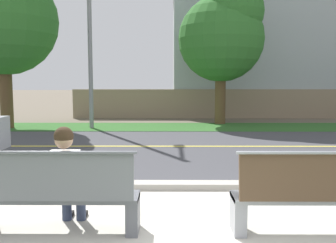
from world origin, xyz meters
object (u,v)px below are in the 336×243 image
seated_person_white (67,174)px  shade_tree_left (224,32)px  bench_left (56,196)px  bench_right (316,196)px  shade_tree_far_left (5,12)px  streetlamp (90,8)px

seated_person_white → shade_tree_left: size_ratio=0.22×
bench_left → seated_person_white: bearing=64.4°
bench_right → shade_tree_left: size_ratio=0.32×
shade_tree_left → bench_right: bearing=-92.6°
seated_person_white → shade_tree_left: 12.41m
seated_person_white → bench_left: bearing=-115.6°
shade_tree_far_left → seated_person_white: bearing=-64.0°
bench_right → seated_person_white: (-2.89, 0.17, 0.22)m
bench_left → shade_tree_far_left: 11.82m
shade_tree_far_left → shade_tree_left: bearing=10.8°
seated_person_white → streetlamp: streetlamp is taller
bench_right → bench_left: bearing=180.0°
bench_left → shade_tree_left: bearing=73.3°
shade_tree_left → streetlamp: bearing=-165.9°
bench_left → bench_right: same height
bench_right → seated_person_white: 2.90m
shade_tree_far_left → bench_left: bearing=-64.8°
shade_tree_left → bench_left: bearing=-106.7°
seated_person_white → shade_tree_left: shade_tree_left is taller
bench_right → streetlamp: size_ratio=0.24×
streetlamp → bench_left: bearing=-80.8°
streetlamp → shade_tree_far_left: 3.10m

